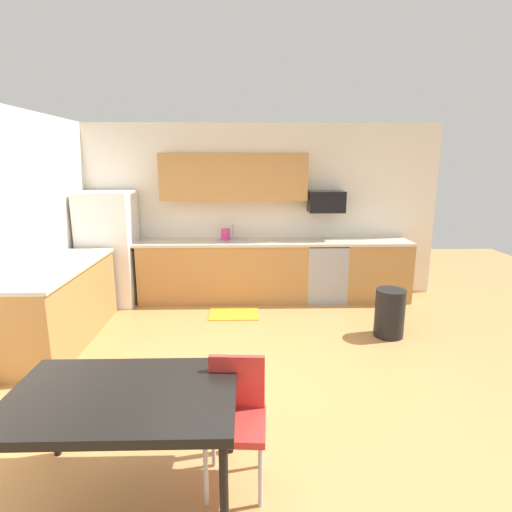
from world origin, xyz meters
TOP-DOWN VIEW (x-y plane):
  - ground_plane at (0.00, 0.00)m, footprint 12.00×12.00m
  - wall_back at (0.00, 2.65)m, footprint 5.80×0.10m
  - cabinet_run_back at (-0.47, 2.30)m, footprint 2.56×0.60m
  - cabinet_run_back_right at (1.90, 2.30)m, footprint 0.99×0.60m
  - cabinet_run_left at (-2.30, 0.80)m, footprint 0.60×2.00m
  - countertop_back at (0.00, 2.30)m, footprint 4.80×0.64m
  - countertop_left at (-2.30, 0.80)m, footprint 0.64×2.00m
  - upper_cabinets_back at (-0.30, 2.43)m, footprint 2.20×0.34m
  - refrigerator at (-2.18, 2.22)m, footprint 0.76×0.70m
  - oven_range at (1.11, 2.30)m, footprint 0.60×0.60m
  - microwave at (1.11, 2.40)m, footprint 0.54×0.36m
  - sink_basin at (-0.33, 2.30)m, footprint 0.48×0.40m
  - sink_faucet at (-0.33, 2.48)m, footprint 0.02×0.02m
  - dining_table at (-0.89, -1.59)m, footprint 1.40×0.90m
  - chair_near_table at (-0.20, -1.45)m, footprint 0.42×0.42m
  - trash_bin at (1.65, 0.86)m, footprint 0.36×0.36m
  - floor_mat at (-0.30, 1.65)m, footprint 0.70×0.50m
  - kettle at (-0.43, 2.35)m, footprint 0.14×0.14m

SIDE VIEW (x-z plane):
  - ground_plane at x=0.00m, z-range 0.00..0.00m
  - floor_mat at x=-0.30m, z-range 0.00..0.01m
  - trash_bin at x=1.65m, z-range 0.00..0.60m
  - cabinet_run_back at x=-0.47m, z-range 0.00..0.90m
  - cabinet_run_back_right at x=1.90m, z-range 0.00..0.90m
  - cabinet_run_left at x=-2.30m, z-range 0.00..0.90m
  - oven_range at x=1.11m, z-range 0.00..0.91m
  - chair_near_table at x=-0.20m, z-range 0.08..0.93m
  - dining_table at x=-0.89m, z-range 0.31..1.05m
  - refrigerator at x=-2.18m, z-range 0.00..1.70m
  - sink_basin at x=-0.33m, z-range 0.81..0.95m
  - countertop_back at x=0.00m, z-range 0.90..0.94m
  - countertop_left at x=-2.30m, z-range 0.90..0.94m
  - kettle at x=-0.43m, z-range 0.92..1.12m
  - sink_faucet at x=-0.33m, z-range 0.92..1.16m
  - wall_back at x=0.00m, z-range 0.00..2.70m
  - microwave at x=1.11m, z-range 1.37..1.69m
  - upper_cabinets_back at x=-0.30m, z-range 1.55..2.25m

